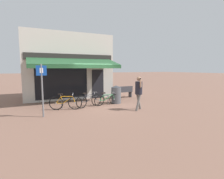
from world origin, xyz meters
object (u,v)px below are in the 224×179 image
bicycle_black (89,100)px  bicycle_green (107,99)px  bicycle_orange (66,103)px  parking_sign (42,85)px  park_bench (122,92)px  pedestrian_adult (139,90)px  litter_bin (116,94)px

bicycle_black → bicycle_green: (1.11, -0.00, -0.03)m
bicycle_orange → parking_sign: bearing=-121.2°
bicycle_green → park_bench: bearing=36.5°
pedestrian_adult → litter_bin: 2.21m
bicycle_orange → park_bench: 5.03m
bicycle_orange → litter_bin: bearing=26.5°
parking_sign → bicycle_black: bearing=23.6°
park_bench → bicycle_orange: bearing=-156.3°
bicycle_orange → litter_bin: 3.26m
bicycle_black → pedestrian_adult: 2.90m
bicycle_orange → bicycle_black: 1.35m
bicycle_black → litter_bin: bearing=-9.0°
pedestrian_adult → park_bench: bearing=-117.7°
bicycle_black → park_bench: 3.77m
bicycle_green → park_bench: size_ratio=1.04×
bicycle_orange → litter_bin: size_ratio=1.46×
litter_bin → bicycle_green: bearing=-160.7°
bicycle_green → pedestrian_adult: (0.99, -1.86, 0.74)m
park_bench → bicycle_black: bearing=-149.9°
park_bench → litter_bin: bearing=-130.2°
bicycle_orange → bicycle_green: 2.46m
bicycle_black → parking_sign: parking_sign is taller
pedestrian_adult → parking_sign: 4.72m
pedestrian_adult → bicycle_orange: bearing=-37.3°
bicycle_orange → bicycle_black: bicycle_orange is taller
pedestrian_adult → park_bench: 3.98m
pedestrian_adult → bicycle_black: bearing=-52.1°
bicycle_black → park_bench: bearing=13.1°
bicycle_black → bicycle_green: bicycle_black is taller
bicycle_orange → pedestrian_adult: pedestrian_adult is taller
litter_bin → bicycle_black: bearing=-171.9°
bicycle_black → park_bench: (3.26, 1.90, 0.09)m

